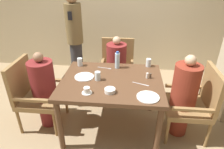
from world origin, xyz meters
TOP-DOWN VIEW (x-y plane):
  - ground_plane at (0.00, 0.00)m, footprint 16.00×16.00m
  - wall_back at (0.00, 1.95)m, footprint 8.00×0.06m
  - dining_table at (0.00, 0.00)m, footprint 1.27×1.00m
  - chair_left_side at (-1.06, 0.00)m, footprint 0.56×0.56m
  - diner_in_left_chair at (-0.91, 0.00)m, footprint 0.32×0.32m
  - chair_far_side at (0.00, 0.93)m, footprint 0.56×0.56m
  - diner_in_far_chair at (-0.00, 0.78)m, footprint 0.32×0.32m
  - chair_right_side at (1.06, 0.00)m, footprint 0.56×0.56m
  - diner_in_right_chair at (0.91, 0.00)m, footprint 0.32×0.32m
  - standing_host at (-0.79, 1.24)m, footprint 0.29×0.33m
  - plate_main_left at (-0.36, 0.04)m, footprint 0.25×0.25m
  - plate_main_right at (0.43, -0.35)m, footprint 0.25×0.25m
  - teacup_with_saucer at (-0.25, -0.33)m, footprint 0.12×0.12m
  - bowl_small at (0.01, -0.28)m, footprint 0.12×0.12m
  - water_bottle at (0.04, 0.35)m, footprint 0.07×0.07m
  - glass_tall_near at (-0.49, 0.37)m, footprint 0.07×0.07m
  - glass_tall_mid at (0.48, 0.44)m, footprint 0.07×0.07m
  - glass_tall_far at (-0.17, -0.02)m, footprint 0.07×0.07m
  - salt_shaker at (0.45, 0.09)m, footprint 0.03×0.03m
  - pepper_shaker at (0.49, 0.09)m, footprint 0.03×0.03m
  - fork_beside_plate at (-0.11, 0.32)m, footprint 0.20×0.05m
  - knife_beside_plate at (0.37, -0.07)m, footprint 0.20×0.08m

SIDE VIEW (x-z plane):
  - ground_plane at x=0.00m, z-range 0.00..0.00m
  - chair_left_side at x=-1.06m, z-range 0.03..1.00m
  - chair_far_side at x=0.00m, z-range 0.03..1.00m
  - chair_right_side at x=1.06m, z-range 0.03..1.00m
  - diner_in_far_chair at x=0.00m, z-range 0.02..1.10m
  - diner_in_left_chair at x=-0.91m, z-range 0.02..1.12m
  - diner_in_right_chair at x=0.91m, z-range 0.02..1.16m
  - dining_table at x=0.00m, z-range 0.29..1.06m
  - fork_beside_plate at x=-0.11m, z-range 0.77..0.77m
  - knife_beside_plate at x=0.37m, z-range 0.77..0.77m
  - plate_main_left at x=-0.36m, z-range 0.77..0.78m
  - plate_main_right at x=0.43m, z-range 0.77..0.78m
  - bowl_small at x=0.01m, z-range 0.77..0.82m
  - teacup_with_saucer at x=-0.25m, z-range 0.76..0.84m
  - pepper_shaker at x=0.49m, z-range 0.77..0.84m
  - salt_shaker at x=0.45m, z-range 0.77..0.84m
  - glass_tall_near at x=-0.49m, z-range 0.77..0.88m
  - glass_tall_mid at x=0.48m, z-range 0.77..0.88m
  - glass_tall_far at x=-0.17m, z-range 0.77..0.88m
  - water_bottle at x=0.04m, z-range 0.76..1.00m
  - standing_host at x=-0.79m, z-range 0.07..1.78m
  - wall_back at x=0.00m, z-range 0.00..2.80m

